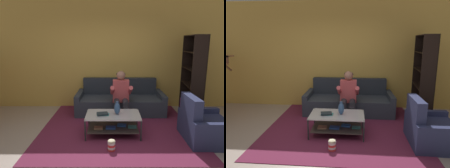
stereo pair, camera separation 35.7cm
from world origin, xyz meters
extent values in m
plane|color=#AA998F|center=(0.00, 0.00, 0.00)|extent=(16.80, 16.80, 0.00)
cube|color=gold|center=(0.00, 2.46, 1.45)|extent=(8.40, 0.12, 2.90)
cube|color=#2E3541|center=(0.30, 1.90, 0.21)|extent=(1.98, 0.92, 0.41)
cube|color=#272D37|center=(0.30, 2.27, 0.63)|extent=(1.98, 0.18, 0.44)
cube|color=#2E3541|center=(-0.76, 1.90, 0.27)|extent=(0.13, 0.92, 0.53)
cube|color=#2E3541|center=(1.35, 1.90, 0.27)|extent=(0.13, 0.92, 0.53)
cylinder|color=#2B2931|center=(0.20, 1.13, 0.21)|extent=(0.14, 0.14, 0.41)
cylinder|color=#2B2931|center=(0.40, 1.13, 0.21)|extent=(0.14, 0.14, 0.41)
cylinder|color=#2B2931|center=(0.20, 1.31, 0.46)|extent=(0.14, 0.42, 0.14)
cylinder|color=#2B2931|center=(0.40, 1.31, 0.46)|extent=(0.14, 0.42, 0.14)
cube|color=#C44C52|center=(0.30, 1.52, 0.68)|extent=(0.38, 0.22, 0.53)
cylinder|color=#C44C52|center=(0.09, 1.34, 0.73)|extent=(0.09, 0.49, 0.31)
cylinder|color=#C44C52|center=(0.50, 1.34, 0.73)|extent=(0.09, 0.49, 0.31)
sphere|color=#9B6756|center=(0.30, 1.52, 1.05)|extent=(0.21, 0.21, 0.21)
ellipsoid|color=black|center=(0.30, 1.54, 1.07)|extent=(0.21, 0.21, 0.13)
cube|color=#B8BAC1|center=(0.11, 0.62, 0.42)|extent=(1.06, 0.63, 0.02)
cube|color=#3E3834|center=(0.11, 0.62, 0.15)|extent=(0.98, 0.58, 0.02)
cylinder|color=#252A2B|center=(-0.41, 0.32, 0.21)|extent=(0.03, 0.03, 0.42)
cylinder|color=#252A2B|center=(0.62, 0.32, 0.21)|extent=(0.03, 0.03, 0.42)
cylinder|color=#252A2B|center=(-0.41, 0.93, 0.21)|extent=(0.03, 0.03, 0.42)
cylinder|color=#252A2B|center=(0.62, 0.93, 0.21)|extent=(0.03, 0.03, 0.42)
cube|color=#9B6E53|center=(-0.18, 0.53, 0.17)|extent=(0.17, 0.13, 0.03)
cube|color=#2D53AE|center=(0.06, 0.55, 0.17)|extent=(0.20, 0.14, 0.03)
cube|color=#2A58AE|center=(0.28, 0.66, 0.17)|extent=(0.19, 0.14, 0.03)
cube|color=teal|center=(0.49, 0.60, 0.17)|extent=(0.17, 0.14, 0.02)
cube|color=maroon|center=(0.20, 1.16, 0.01)|extent=(3.18, 3.27, 0.01)
cube|color=#7F4962|center=(0.20, 1.16, 0.01)|extent=(1.75, 1.80, 0.00)
ellipsoid|color=#335384|center=(0.19, 0.62, 0.54)|extent=(0.12, 0.12, 0.23)
cylinder|color=#335384|center=(0.19, 0.62, 0.66)|extent=(0.05, 0.05, 0.05)
cube|color=teal|center=(-0.09, 0.59, 0.43)|extent=(0.24, 0.15, 0.02)
cube|color=#1F2B32|center=(-0.10, 0.57, 0.45)|extent=(0.24, 0.19, 0.03)
cube|color=black|center=(2.10, 2.19, 0.99)|extent=(0.31, 0.06, 1.98)
cube|color=black|center=(1.99, 1.20, 0.99)|extent=(0.31, 0.06, 1.98)
cube|color=black|center=(2.19, 1.67, 0.99)|extent=(0.14, 1.02, 1.98)
cube|color=black|center=(2.04, 1.69, 0.01)|extent=(0.42, 1.01, 0.02)
cube|color=black|center=(2.04, 1.69, 0.40)|extent=(0.42, 1.01, 0.02)
cube|color=black|center=(2.04, 1.69, 0.79)|extent=(0.42, 1.01, 0.02)
cube|color=black|center=(2.04, 1.69, 1.19)|extent=(0.42, 1.01, 0.02)
cube|color=black|center=(2.04, 1.69, 1.58)|extent=(0.42, 1.01, 0.02)
cube|color=black|center=(2.04, 1.69, 1.97)|extent=(0.42, 1.01, 0.02)
cube|color=purple|center=(2.08, 2.15, 0.17)|extent=(0.23, 0.08, 0.30)
cube|color=#308A4C|center=(2.09, 2.09, 0.14)|extent=(0.28, 0.08, 0.24)
cube|color=#212F27|center=(2.09, 2.04, 0.16)|extent=(0.29, 0.08, 0.29)
cube|color=#3459B5|center=(2.08, 1.98, 0.16)|extent=(0.28, 0.08, 0.28)
cube|color=gold|center=(2.04, 1.94, 0.19)|extent=(0.21, 0.06, 0.33)
cube|color=#375CA8|center=(2.05, 1.90, 0.17)|extent=(0.23, 0.06, 0.30)
cube|color=#3251B6|center=(2.07, 1.85, 0.18)|extent=(0.28, 0.07, 0.32)
cube|color=#211E35|center=(2.03, 1.81, 0.19)|extent=(0.21, 0.06, 0.33)
cube|color=#C23237|center=(2.03, 1.77, 0.18)|extent=(0.22, 0.06, 0.33)
cube|color=red|center=(2.04, 1.72, 0.19)|extent=(0.26, 0.07, 0.33)
cube|color=#76A1BB|center=(2.01, 1.67, 0.18)|extent=(0.22, 0.07, 0.32)
cube|color=navy|center=(1.85, 0.38, 0.20)|extent=(0.81, 0.68, 0.40)
cube|color=navy|center=(1.53, 0.38, 0.63)|extent=(0.17, 0.68, 0.46)
cube|color=navy|center=(1.85, -0.02, 0.25)|extent=(0.80, 0.12, 0.50)
cube|color=navy|center=(1.86, 0.77, 0.25)|extent=(0.80, 0.12, 0.50)
cylinder|color=red|center=(0.08, 0.00, 0.02)|extent=(0.13, 0.13, 0.04)
cylinder|color=white|center=(0.08, 0.00, 0.06)|extent=(0.13, 0.13, 0.04)
cylinder|color=red|center=(0.08, 0.00, 0.10)|extent=(0.13, 0.13, 0.04)
cylinder|color=white|center=(0.08, 0.00, 0.14)|extent=(0.13, 0.13, 0.04)
ellipsoid|color=beige|center=(0.08, 0.00, 0.18)|extent=(0.12, 0.12, 0.05)
camera|label=1|loc=(0.09, -3.10, 1.83)|focal=32.00mm
camera|label=2|loc=(0.44, -3.09, 1.83)|focal=32.00mm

